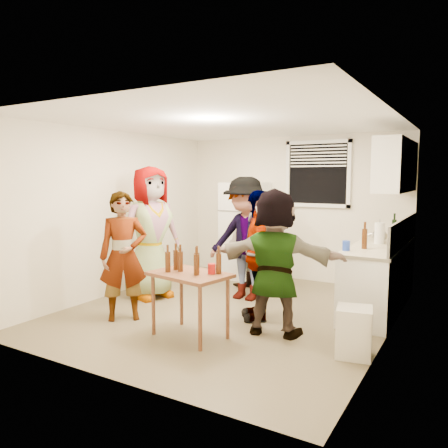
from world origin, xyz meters
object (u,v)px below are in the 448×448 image
Objects in this scene: kettle at (379,242)px; guest_back_left at (251,292)px; refrigerator at (245,230)px; beer_bottle_counter at (364,249)px; blue_cup at (346,251)px; red_cup at (212,274)px; beer_bottle_table at (197,273)px; trash_bin at (354,332)px; guest_orange at (274,334)px; guest_stripe at (125,319)px; guest_back_right at (245,299)px; wine_bottle at (394,237)px; serving_table at (190,336)px; guest_black at (258,318)px; guest_grey at (152,297)px.

guest_back_left is at bearing -146.70° from kettle.
refrigerator is 6.71× the size of beer_bottle_counter.
red_cup is at bearing -130.96° from blue_cup.
kettle is at bearing 85.98° from beer_bottle_counter.
beer_bottle_table is at bearing -72.74° from refrigerator.
guest_orange is at bearing 169.28° from trash_bin.
red_cup reaches higher than guest_stripe.
wine_bottle is at bearing 35.66° from guest_back_right.
guest_black is at bearing 68.24° from serving_table.
red_cup is (0.16, 0.05, 0.00)m from beer_bottle_table.
guest_black reaches higher than guest_stripe.
guest_back_left is (-1.84, -0.32, -0.90)m from kettle.
blue_cup is at bearing 79.93° from guest_black.
beer_bottle_counter reaches higher than guest_stripe.
beer_bottle_table is 0.12× the size of guest_grey.
beer_bottle_table is 0.17m from red_cup.
wine_bottle reaches higher than guest_orange.
refrigerator is 1.02× the size of guest_back_left.
guest_grey is at bearing 143.50° from serving_table.
guest_grey is (-2.96, -0.59, -0.90)m from beer_bottle_counter.
guest_grey is at bearing 167.98° from trash_bin.
beer_bottle_table is at bearing -79.55° from guest_back_right.
guest_grey is at bearing -133.10° from kettle.
wine_bottle is 0.16× the size of guest_back_left.
guest_back_left is (0.82, 1.96, 0.00)m from guest_stripe.
guest_stripe is (-2.76, -2.83, -0.90)m from wine_bottle.
guest_black is at bearing -50.50° from guest_back_right.
guest_grey reaches higher than guest_orange.
blue_cup is (-0.16, -0.26, 0.00)m from beer_bottle_counter.
kettle is 2.78m from beer_bottle_table.
guest_orange reaches higher than guest_black.
serving_table is at bearing 26.88° from guest_orange.
kettle is 2.65m from red_cup.
serving_table is (-1.68, -2.92, -0.90)m from wine_bottle.
guest_back_right is (-1.85, -1.24, -0.90)m from wine_bottle.
wine_bottle reaches higher than guest_grey.
guest_stripe is at bearing -134.28° from wine_bottle.
trash_bin is at bearing -11.87° from guest_back_left.
refrigerator is at bearing 145.38° from blue_cup.
refrigerator is at bearing 2.41° from guest_grey.
guest_black is (1.82, -0.10, 0.00)m from guest_grey.
red_cup is (-1.50, -0.30, 0.49)m from trash_bin.
guest_grey is 1.03m from guest_stripe.
wine_bottle is 3.74m from guest_grey.
trash_bin is 0.58× the size of serving_table.
trash_bin is 1.00m from guest_orange.
guest_back_left is (-1.63, 0.65, -0.90)m from blue_cup.
beer_bottle_table reaches higher than guest_orange.
guest_back_left is at bearing -56.98° from refrigerator.
beer_bottle_table is at bearing 27.71° from guest_orange.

